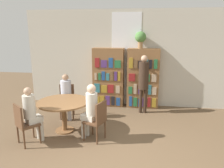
{
  "coord_description": "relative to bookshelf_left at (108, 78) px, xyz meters",
  "views": [
    {
      "loc": [
        0.56,
        -3.45,
        2.38
      ],
      "look_at": [
        -0.22,
        1.85,
        1.05
      ],
      "focal_mm": 35.0,
      "sensor_mm": 36.0,
      "label": 1
    }
  ],
  "objects": [
    {
      "name": "reading_table",
      "position": [
        -0.74,
        -2.0,
        -0.29
      ],
      "size": [
        1.22,
        1.22,
        0.75
      ],
      "color": "brown",
      "rests_on": "ground_plane"
    },
    {
      "name": "bookshelf_right",
      "position": [
        1.08,
        -0.0,
        0.0
      ],
      "size": [
        0.96,
        0.34,
        1.84
      ],
      "color": "brown",
      "rests_on": "ground_plane"
    },
    {
      "name": "wall_back",
      "position": [
        0.54,
        0.19,
        0.59
      ],
      "size": [
        6.4,
        0.07,
        3.0
      ],
      "color": "beige",
      "rests_on": "ground_plane"
    },
    {
      "name": "flower_vase",
      "position": [
        0.97,
        0.0,
        1.24
      ],
      "size": [
        0.33,
        0.33,
        0.5
      ],
      "color": "#997047",
      "rests_on": "bookshelf_right"
    },
    {
      "name": "librarian_standing",
      "position": [
        1.11,
        -0.5,
        0.11
      ],
      "size": [
        0.29,
        0.56,
        1.7
      ],
      "color": "#332319",
      "rests_on": "ground_plane"
    },
    {
      "name": "chair_left_side",
      "position": [
        -1.0,
        -1.08,
        -0.41
      ],
      "size": [
        0.49,
        0.49,
        0.9
      ],
      "rotation": [
        0.0,
        0.0,
        -2.87
      ],
      "color": "brown",
      "rests_on": "ground_plane"
    },
    {
      "name": "ground_plane",
      "position": [
        0.54,
        -3.2,
        -0.92
      ],
      "size": [
        16.0,
        16.0,
        0.0
      ],
      "primitive_type": "plane",
      "color": "brown"
    },
    {
      "name": "seated_reader_back",
      "position": [
        -1.22,
        -2.59,
        -0.22
      ],
      "size": [
        0.39,
        0.41,
        1.23
      ],
      "rotation": [
        0.0,
        0.0,
        -0.67
      ],
      "color": "beige",
      "rests_on": "ground_plane"
    },
    {
      "name": "chair_near_camera",
      "position": [
        -1.34,
        -2.74,
        -0.41
      ],
      "size": [
        0.56,
        0.56,
        0.9
      ],
      "rotation": [
        0.0,
        0.0,
        -0.67
      ],
      "color": "brown",
      "rests_on": "ground_plane"
    },
    {
      "name": "seated_reader_left",
      "position": [
        -0.95,
        -1.25,
        -0.21
      ],
      "size": [
        0.36,
        0.41,
        1.24
      ],
      "rotation": [
        0.0,
        0.0,
        -2.87
      ],
      "color": "#B2B7C6",
      "rests_on": "ground_plane"
    },
    {
      "name": "seated_reader_right",
      "position": [
        -0.03,
        -2.27,
        -0.2
      ],
      "size": [
        0.4,
        0.35,
        1.26
      ],
      "rotation": [
        0.0,
        0.0,
        1.21
      ],
      "color": "beige",
      "rests_on": "ground_plane"
    },
    {
      "name": "bookshelf_left",
      "position": [
        0.0,
        0.0,
        0.0
      ],
      "size": [
        0.96,
        0.34,
        1.84
      ],
      "color": "brown",
      "rests_on": "ground_plane"
    },
    {
      "name": "chair_far_side",
      "position": [
        0.14,
        -2.33,
        -0.41
      ],
      "size": [
        0.52,
        0.52,
        0.9
      ],
      "rotation": [
        0.0,
        0.0,
        1.21
      ],
      "color": "brown",
      "rests_on": "ground_plane"
    }
  ]
}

